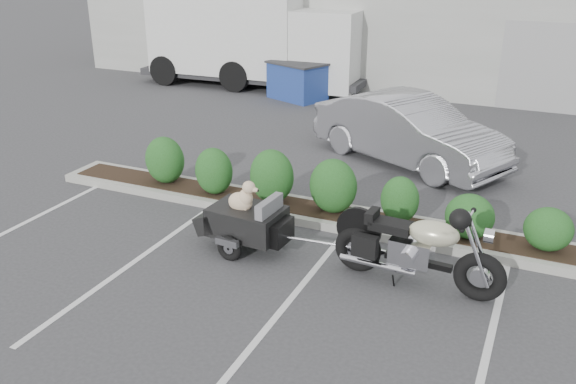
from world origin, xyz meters
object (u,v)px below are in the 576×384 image
at_px(pet_trailer, 246,220).
at_px(delivery_truck, 255,34).
at_px(dumpster, 297,80).
at_px(motorcycle, 416,249).
at_px(sedan, 409,130).

distance_m(pet_trailer, delivery_truck, 12.63).
relative_size(pet_trailer, delivery_truck, 0.25).
relative_size(dumpster, delivery_truck, 0.26).
relative_size(motorcycle, pet_trailer, 1.25).
bearing_deg(sedan, motorcycle, -139.08).
distance_m(dumpster, delivery_truck, 2.85).
height_order(sedan, dumpster, sedan).
distance_m(pet_trailer, dumpster, 10.45).
xyz_separation_m(sedan, dumpster, (-4.73, 4.64, -0.16)).
xyz_separation_m(motorcycle, dumpster, (-6.14, 9.92, 0.01)).
bearing_deg(dumpster, pet_trailer, -49.16).
height_order(dumpster, delivery_truck, delivery_truck).
bearing_deg(motorcycle, pet_trailer, -176.99).
bearing_deg(motorcycle, sedan, 108.57).
relative_size(pet_trailer, dumpster, 0.96).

